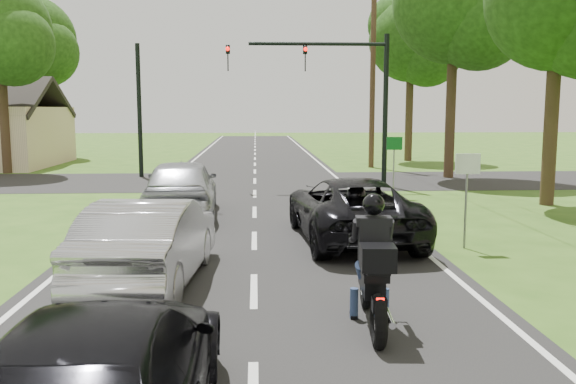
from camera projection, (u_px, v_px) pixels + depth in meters
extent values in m
plane|color=#315718|center=(254.00, 291.00, 10.43)|extent=(140.00, 140.00, 0.00)
cube|color=black|center=(255.00, 202.00, 20.32)|extent=(8.00, 100.00, 0.01)
cube|color=black|center=(255.00, 181.00, 26.25)|extent=(60.00, 7.00, 0.01)
torus|color=black|center=(366.00, 287.00, 9.47)|extent=(0.19, 0.69, 0.68)
torus|color=black|center=(379.00, 322.00, 7.94)|extent=(0.22, 0.75, 0.74)
cube|color=black|center=(371.00, 280.00, 8.76)|extent=(0.36, 1.00, 0.31)
sphere|color=black|center=(370.00, 263.00, 8.99)|extent=(0.35, 0.35, 0.35)
cube|color=black|center=(375.00, 274.00, 8.38)|extent=(0.39, 0.59, 0.10)
cube|color=#FF0C07|center=(380.00, 300.00, 7.78)|extent=(0.11, 0.04, 0.05)
cylinder|color=silver|center=(388.00, 315.00, 8.24)|extent=(0.15, 0.83, 0.09)
cylinder|color=black|center=(368.00, 247.00, 9.17)|extent=(0.64, 0.08, 0.04)
cube|color=black|center=(378.00, 258.00, 8.03)|extent=(0.48, 0.45, 0.33)
cube|color=black|center=(373.00, 239.00, 8.52)|extent=(0.43, 0.26, 0.62)
sphere|color=black|center=(374.00, 204.00, 8.53)|extent=(0.31, 0.31, 0.31)
cylinder|color=navy|center=(354.00, 303.00, 9.01)|extent=(0.13, 0.13, 0.46)
cylinder|color=navy|center=(385.00, 304.00, 9.00)|extent=(0.13, 0.13, 0.46)
imported|color=black|center=(351.00, 208.00, 14.40)|extent=(2.84, 5.54, 1.50)
imported|color=#B9BABF|center=(150.00, 241.00, 10.75)|extent=(1.99, 4.78, 1.54)
imported|color=#AAADB3|center=(181.00, 187.00, 17.62)|extent=(2.25, 5.07, 1.69)
imported|color=black|center=(101.00, 379.00, 5.41)|extent=(2.00, 4.84, 1.40)
cylinder|color=black|center=(385.00, 111.00, 24.14)|extent=(0.20, 0.20, 6.00)
cylinder|color=black|center=(318.00, 44.00, 23.65)|extent=(5.40, 0.14, 0.14)
imported|color=black|center=(305.00, 58.00, 23.70)|extent=(0.16, 0.36, 1.00)
imported|color=black|center=(228.00, 58.00, 23.54)|extent=(0.16, 0.36, 1.00)
sphere|color=#FF0C07|center=(306.00, 49.00, 23.48)|extent=(0.16, 0.16, 0.16)
sphere|color=#FF0C07|center=(228.00, 49.00, 23.32)|extent=(0.16, 0.16, 0.16)
cylinder|color=black|center=(139.00, 111.00, 27.55)|extent=(0.20, 0.20, 6.00)
cylinder|color=#513625|center=(373.00, 72.00, 31.84)|extent=(0.28, 0.28, 10.00)
cylinder|color=slate|center=(466.00, 204.00, 13.51)|extent=(0.05, 0.05, 2.00)
cube|color=silver|center=(468.00, 164.00, 13.35)|extent=(0.55, 0.04, 0.45)
cylinder|color=slate|center=(394.00, 169.00, 21.43)|extent=(0.05, 0.05, 2.00)
cube|color=#0C591E|center=(394.00, 143.00, 21.28)|extent=(0.55, 0.04, 0.45)
cylinder|color=#332316|center=(552.00, 114.00, 19.43)|extent=(0.44, 0.44, 5.88)
cylinder|color=#332316|center=(451.00, 100.00, 27.23)|extent=(0.44, 0.44, 7.00)
sphere|color=#18320D|center=(454.00, 2.00, 26.66)|extent=(5.40, 5.40, 5.40)
sphere|color=#18320D|center=(480.00, 20.00, 26.11)|extent=(4.32, 4.32, 4.32)
cylinder|color=#332316|center=(409.00, 107.00, 36.20)|extent=(0.44, 0.44, 6.44)
sphere|color=#18320D|center=(411.00, 39.00, 35.67)|extent=(4.95, 4.95, 4.95)
sphere|color=#18320D|center=(428.00, 53.00, 35.17)|extent=(3.96, 3.96, 3.96)
cylinder|color=#332316|center=(4.00, 109.00, 29.16)|extent=(0.44, 0.44, 6.16)
sphere|color=#18320D|center=(12.00, 45.00, 28.17)|extent=(3.84, 3.84, 3.84)
cylinder|color=#332316|center=(36.00, 105.00, 38.92)|extent=(0.44, 0.44, 6.72)
sphere|color=#18320D|center=(32.00, 39.00, 38.36)|extent=(5.40, 5.40, 5.40)
sphere|color=#18320D|center=(43.00, 52.00, 37.81)|extent=(4.32, 4.32, 4.32)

